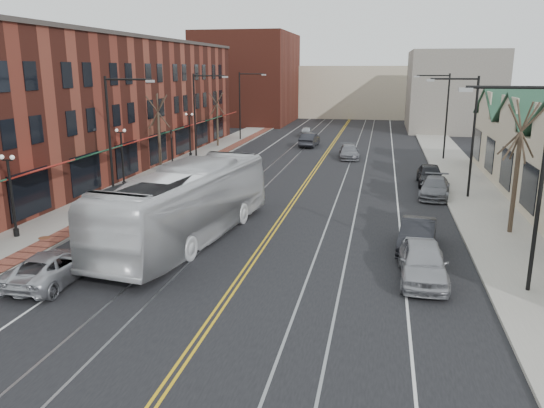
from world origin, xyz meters
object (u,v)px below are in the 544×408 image
at_px(transit_bus, 188,204).
at_px(parked_suv, 53,267).
at_px(parked_car_a, 423,262).
at_px(parked_car_c, 435,188).
at_px(parked_car_d, 430,175).
at_px(parked_car_b, 417,235).

distance_m(transit_bus, parked_suv, 7.38).
height_order(parked_car_a, parked_car_c, parked_car_a).
distance_m(transit_bus, parked_car_c, 18.13).
bearing_deg(transit_bus, parked_car_c, -129.49).
relative_size(parked_suv, parked_car_c, 1.01).
distance_m(transit_bus, parked_car_d, 21.12).
bearing_deg(parked_car_b, transit_bus, -168.50).
height_order(parked_car_b, parked_car_d, parked_car_d).
distance_m(parked_suv, parked_car_c, 25.10).
distance_m(parked_car_a, parked_car_d, 19.57).
bearing_deg(parked_car_b, parked_suv, -147.10).
distance_m(parked_suv, parked_car_b, 16.62).
xyz_separation_m(transit_bus, parked_car_b, (11.44, 0.82, -1.19)).
distance_m(parked_car_b, parked_car_d, 15.69).
bearing_deg(parked_suv, parked_car_c, -132.72).
xyz_separation_m(transit_bus, parked_car_d, (13.24, 16.41, -1.16)).
bearing_deg(parked_suv, parked_car_a, -168.46).
distance_m(parked_car_c, parked_car_d, 4.09).
bearing_deg(parked_suv, parked_car_d, -127.16).
height_order(parked_suv, parked_car_c, parked_car_c).
xyz_separation_m(parked_car_c, parked_car_d, (0.00, 4.09, 0.10)).
relative_size(parked_car_b, parked_car_d, 0.99).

